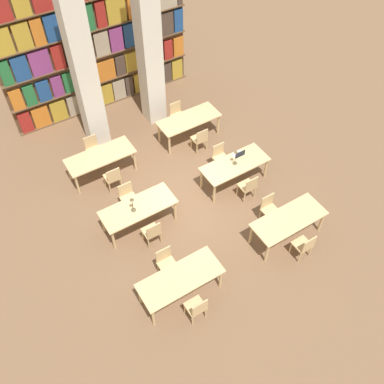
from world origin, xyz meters
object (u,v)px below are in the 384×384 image
chair_10 (200,139)px  chair_5 (128,197)px  chair_3 (269,208)px  chair_8 (113,177)px  reading_table_3 (235,166)px  reading_table_5 (189,121)px  pillar_left (80,56)px  chair_7 (220,157)px  reading_table_2 (138,209)px  chair_4 (152,232)px  desk_lamp_1 (236,155)px  reading_table_0 (180,280)px  chair_1 (166,262)px  chair_11 (177,114)px  chair_9 (93,149)px  laptop (239,154)px  chair_2 (304,245)px  chair_0 (197,308)px  reading_table_4 (100,158)px  reading_table_1 (289,221)px  pillar_center (148,35)px  desk_lamp_0 (132,202)px  chair_6 (248,186)px

chair_10 → chair_5: bearing=-162.6°
chair_3 → chair_8: bearing=-46.7°
reading_table_3 → reading_table_5: 2.37m
pillar_left → reading_table_5: 3.75m
chair_7 → reading_table_5: (-0.06, 1.67, 0.21)m
reading_table_2 → chair_5: bearing=88.6°
chair_4 → reading_table_5: bearing=45.4°
chair_5 → desk_lamp_1: bearing=166.2°
reading_table_0 → reading_table_2: bearing=86.8°
chair_1 → chair_11: bearing=-123.4°
desk_lamp_1 → chair_9: 4.35m
reading_table_0 → laptop: 4.28m
chair_2 → chair_4: size_ratio=1.00×
pillar_left → reading_table_3: pillar_left is taller
chair_0 → chair_11: size_ratio=1.00×
chair_0 → chair_8: same height
chair_5 → chair_8: bearing=-87.1°
reading_table_0 → reading_table_4: size_ratio=1.00×
chair_5 → chair_9: bearing=-88.9°
reading_table_1 → chair_3: (-0.04, 0.69, -0.21)m
pillar_center → chair_5: bearing=-128.8°
chair_0 → chair_7: (3.16, 3.68, 0.00)m
desk_lamp_1 → reading_table_5: size_ratio=0.25×
desk_lamp_1 → chair_3: bearing=-90.5°
laptop → chair_2: bearing=84.7°
desk_lamp_0 → desk_lamp_1: (3.20, -0.01, 0.01)m
desk_lamp_0 → chair_9: 3.06m
pillar_center → chair_6: bearing=-83.7°
reading_table_0 → chair_9: 5.32m
chair_11 → desk_lamp_1: bearing=91.8°
reading_table_0 → chair_4: (0.15, 1.66, -0.21)m
pillar_center → chair_9: size_ratio=6.85×
chair_0 → chair_9: 6.01m
reading_table_1 → chair_9: bearing=120.2°
reading_table_0 → chair_5: chair_5 is taller
reading_table_3 → chair_11: bearing=91.8°
chair_4 → pillar_left: bearing=84.5°
pillar_center → chair_8: pillar_center is taller
reading_table_1 → desk_lamp_0: (-3.22, 2.34, 0.41)m
reading_table_3 → chair_5: bearing=166.1°
chair_8 → chair_10: (2.98, 0.04, 0.00)m
chair_7 → chair_9: bearing=-37.2°
laptop → reading_table_5: size_ratio=0.16×
chair_10 → desk_lamp_0: bearing=-152.0°
pillar_center → chair_2: bearing=-85.8°
reading_table_0 → chair_6: (3.17, 1.60, -0.21)m
chair_2 → chair_10: (-0.08, 4.68, 0.00)m
chair_1 → chair_10: (3.08, 3.27, 0.00)m
reading_table_2 → chair_11: chair_11 is taller
chair_2 → laptop: laptop is taller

